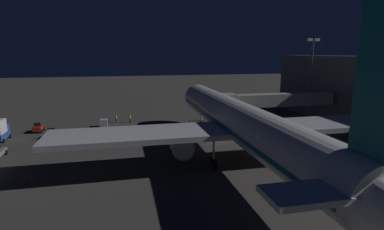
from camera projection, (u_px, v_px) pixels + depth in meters
ground_plane at (217, 141)px, 53.85m from camera, size 320.00×320.00×0.00m
airliner_at_gate at (243, 124)px, 41.59m from camera, size 51.17×58.50×20.45m
jet_bridge at (269, 100)px, 61.97m from camera, size 24.61×3.40×7.32m
apron_floodlight_mast at (311, 74)px, 68.53m from camera, size 2.90×0.50×18.31m
pushback_tug at (52, 134)px, 55.66m from camera, size 1.86×2.42×1.95m
baggage_tug_spare at (38, 128)px, 59.80m from camera, size 1.86×2.73×1.95m
baggage_container_near_belt at (104, 123)px, 64.19m from camera, size 1.51×1.54×1.56m
ground_crew_near_nose_gear at (130, 118)px, 67.98m from camera, size 0.40×0.40×1.78m
ground_crew_under_port_wing at (116, 118)px, 68.13m from camera, size 0.40×0.40×1.71m
traffic_cone_nose_port at (205, 119)px, 70.10m from camera, size 0.36×0.36×0.55m
traffic_cone_nose_starboard at (186, 120)px, 69.15m from camera, size 0.36×0.36×0.55m
traffic_cone_wingtip_svc_side at (32, 177)px, 37.47m from camera, size 0.36×0.36×0.55m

